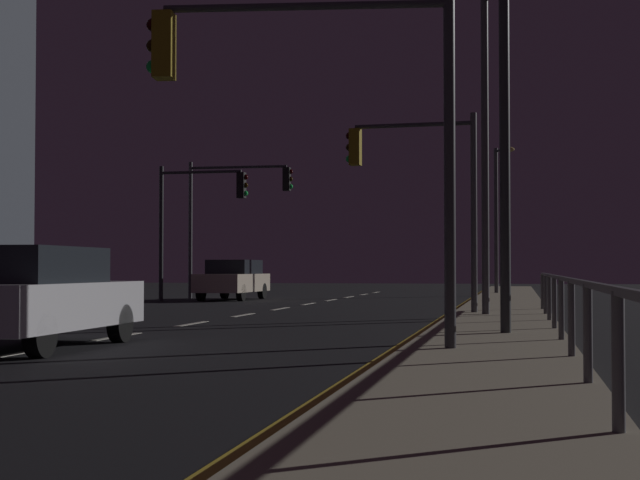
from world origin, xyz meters
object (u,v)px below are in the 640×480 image
object	(u,v)px
car_oncoming	(233,279)
street_lamp_median	(498,204)
traffic_light_far_right	(234,201)
street_lamp_far_end	(490,120)
traffic_light_near_right	(199,206)
car	(34,296)
traffic_light_overhead_east	(311,91)
traffic_light_far_left	(416,174)
street_lamp_mid_block	(513,78)

from	to	relation	value
car_oncoming	street_lamp_median	distance (m)	12.86
traffic_light_far_right	street_lamp_far_end	xyz separation A→B (m)	(10.73, -14.25, 0.79)
car_oncoming	traffic_light_near_right	world-z (taller)	traffic_light_near_right
car	traffic_light_far_right	size ratio (longest dim) A/B	0.79
traffic_light_far_right	street_lamp_median	world-z (taller)	street_lamp_median
traffic_light_overhead_east	traffic_light_far_left	xyz separation A→B (m)	(0.30, 11.18, -0.07)
street_lamp_mid_block	street_lamp_far_end	xyz separation A→B (m)	(-0.57, 6.55, 0.31)
car	street_lamp_mid_block	size ratio (longest dim) A/B	0.62
car	street_lamp_median	world-z (taller)	street_lamp_median
traffic_light_overhead_east	street_lamp_median	bearing A→B (deg)	86.16
car	traffic_light_overhead_east	xyz separation A→B (m)	(4.48, -0.44, 2.91)
car_oncoming	traffic_light_overhead_east	distance (m)	24.48
traffic_light_overhead_east	street_lamp_far_end	distance (m)	10.18
traffic_light_far_right	car_oncoming	bearing A→B (deg)	-73.91
traffic_light_far_right	car	bearing A→B (deg)	-80.33
traffic_light_far_left	street_lamp_mid_block	world-z (taller)	street_lamp_mid_block
traffic_light_far_right	traffic_light_far_left	distance (m)	15.67
traffic_light_far_left	traffic_light_overhead_east	bearing A→B (deg)	-91.56
street_lamp_far_end	traffic_light_far_left	bearing A→B (deg)	145.82
car	car_oncoming	bearing A→B (deg)	99.30
traffic_light_overhead_east	car_oncoming	bearing A→B (deg)	109.60
car_oncoming	traffic_light_overhead_east	xyz separation A→B (m)	(8.15, -22.89, 2.91)
traffic_light_far_left	street_lamp_far_end	world-z (taller)	street_lamp_far_end
car	street_lamp_far_end	size ratio (longest dim) A/B	0.57
traffic_light_overhead_east	street_lamp_far_end	xyz separation A→B (m)	(2.21, 9.89, 1.04)
traffic_light_far_left	car_oncoming	bearing A→B (deg)	125.84
street_lamp_far_end	traffic_light_far_right	bearing A→B (deg)	126.97
traffic_light_far_right	street_lamp_far_end	size ratio (longest dim) A/B	0.73
traffic_light_far_left	street_lamp_mid_block	xyz separation A→B (m)	(2.48, -7.84, 0.80)
traffic_light_overhead_east	traffic_light_far_right	xyz separation A→B (m)	(-8.51, 24.13, 0.25)
car_oncoming	traffic_light_far_right	xyz separation A→B (m)	(-0.36, 1.24, 3.16)
car_oncoming	street_lamp_median	bearing A→B (deg)	35.12
traffic_light_overhead_east	traffic_light_near_right	size ratio (longest dim) A/B	1.00
street_lamp_mid_block	street_lamp_median	size ratio (longest dim) A/B	1.10
traffic_light_overhead_east	traffic_light_far_left	world-z (taller)	traffic_light_overhead_east
traffic_light_near_right	street_lamp_far_end	distance (m)	15.36
traffic_light_far_right	traffic_light_far_left	bearing A→B (deg)	-55.76
car_oncoming	traffic_light_far_left	xyz separation A→B (m)	(8.46, -11.71, 2.84)
traffic_light_overhead_east	street_lamp_mid_block	distance (m)	4.41
traffic_light_far_right	street_lamp_mid_block	size ratio (longest dim) A/B	0.78
traffic_light_far_left	street_lamp_mid_block	distance (m)	8.26
traffic_light_far_right	street_lamp_median	xyz separation A→B (m)	(10.53, 5.91, 0.12)
traffic_light_far_right	traffic_light_far_left	size ratio (longest dim) A/B	1.12
car	street_lamp_far_end	xyz separation A→B (m)	(6.69, 9.44, 3.95)
traffic_light_overhead_east	traffic_light_far_right	world-z (taller)	traffic_light_far_right
car_oncoming	traffic_light_near_right	xyz separation A→B (m)	(-0.61, -2.33, 2.74)
car	street_lamp_mid_block	xyz separation A→B (m)	(7.26, 2.90, 3.64)
traffic_light_far_left	car	bearing A→B (deg)	-114.00
street_lamp_far_end	car	bearing A→B (deg)	-125.32
car_oncoming	street_lamp_median	size ratio (longest dim) A/B	0.68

